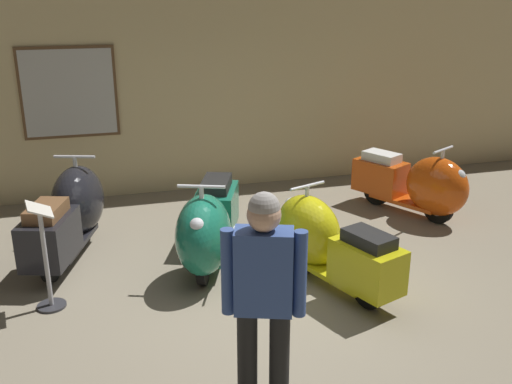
% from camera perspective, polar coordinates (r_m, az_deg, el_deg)
% --- Properties ---
extents(ground_plane, '(60.00, 60.00, 0.00)m').
position_cam_1_polar(ground_plane, '(5.95, 1.37, -10.38)').
color(ground_plane, gray).
extents(showroom_back_wall, '(18.00, 0.63, 3.40)m').
position_cam_1_polar(showroom_back_wall, '(8.79, -6.95, 11.02)').
color(showroom_back_wall, '#CCB784').
rests_on(showroom_back_wall, ground).
extents(scooter_0, '(1.02, 1.86, 1.09)m').
position_cam_1_polar(scooter_0, '(7.07, -17.71, -1.92)').
color(scooter_0, black).
rests_on(scooter_0, ground).
extents(scooter_1, '(1.10, 1.85, 1.09)m').
position_cam_1_polar(scooter_1, '(6.35, -4.72, -3.45)').
color(scooter_1, black).
rests_on(scooter_1, ground).
extents(scooter_2, '(1.00, 1.71, 1.01)m').
position_cam_1_polar(scooter_2, '(6.11, 6.72, -4.86)').
color(scooter_2, black).
rests_on(scooter_2, ground).
extents(scooter_3, '(1.19, 1.69, 1.02)m').
position_cam_1_polar(scooter_3, '(8.11, 15.63, 0.75)').
color(scooter_3, black).
rests_on(scooter_3, ground).
extents(visitor_0, '(0.55, 0.37, 1.72)m').
position_cam_1_polar(visitor_0, '(4.02, 0.75, -9.78)').
color(visitor_0, black).
rests_on(visitor_0, ground).
extents(info_stanchion, '(0.28, 0.35, 1.08)m').
position_cam_1_polar(info_stanchion, '(5.95, -19.82, -6.76)').
color(info_stanchion, '#333338').
rests_on(info_stanchion, ground).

